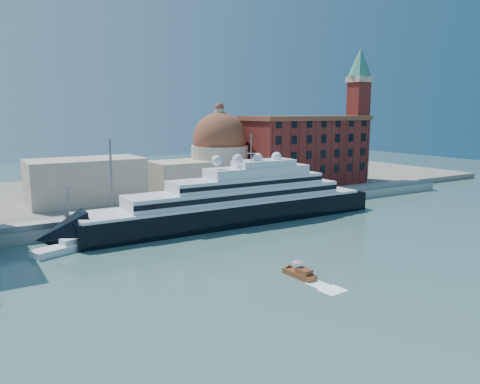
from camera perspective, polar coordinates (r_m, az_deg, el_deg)
ground at (r=91.50m, az=3.20°, el=-7.11°), size 400.00×400.00×0.00m
quay at (r=119.81m, az=-6.08°, el=-2.49°), size 180.00×10.00×2.50m
land at (r=157.28m, az=-12.52°, el=0.16°), size 260.00×72.00×2.00m
quay_fence at (r=115.47m, az=-5.14°, el=-2.00°), size 180.00×0.10×1.20m
superyacht at (r=111.09m, az=-2.13°, el=-1.80°), size 83.65×11.60×25.00m
service_barge at (r=96.22m, az=-20.70°, el=-6.44°), size 12.05×7.43×2.57m
water_taxi at (r=77.53m, az=7.34°, el=-9.77°), size 2.58×6.32×2.93m
warehouse at (r=161.00m, az=7.98°, el=5.10°), size 43.00×19.00×23.25m
campanile at (r=176.74m, az=14.22°, el=10.16°), size 8.40×8.40×47.00m
church at (r=142.23m, az=-7.94°, el=3.34°), size 66.00×18.00×25.50m
lamp_posts at (r=111.92m, az=-11.64°, el=0.97°), size 120.80×2.40×18.00m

